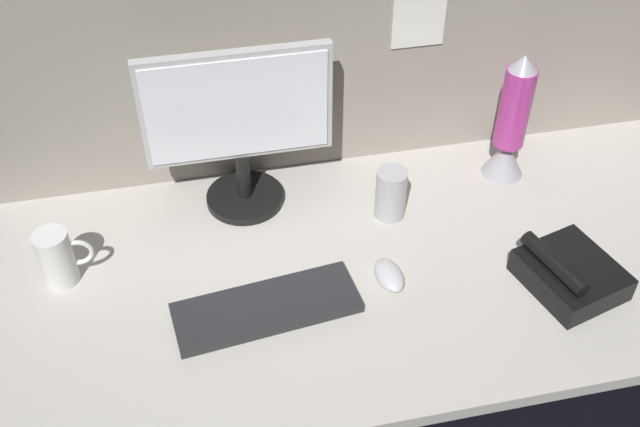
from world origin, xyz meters
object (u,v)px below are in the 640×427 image
mouse (389,275)px  mug_steel (391,193)px  lava_lamp (511,127)px  mug_ceramic_white (58,258)px  keyboard (266,308)px  monitor (239,124)px  desk_phone (569,274)px

mouse → mug_steel: bearing=67.9°
lava_lamp → mug_ceramic_white: bearing=-172.0°
mug_steel → lava_lamp: size_ratio=0.38×
mug_ceramic_white → lava_lamp: 104.54cm
keyboard → mouse: mouse is taller
monitor → lava_lamp: size_ratio=1.27×
keyboard → mug_steel: mug_steel is taller
keyboard → mug_steel: 39.78cm
lava_lamp → monitor: bearing=177.0°
mug_ceramic_white → mouse: bearing=-12.3°
mug_steel → mug_ceramic_white: 72.39cm
mouse → desk_phone: size_ratio=0.42×
mug_ceramic_white → keyboard: bearing=-23.4°
monitor → mug_steel: bearing=-21.1°
mug_steel → desk_phone: (30.05, -28.67, -2.97)cm
mouse → mug_steel: size_ratio=0.78×
keyboard → lava_lamp: lava_lamp is taller
keyboard → lava_lamp: bearing=20.1°
mouse → desk_phone: bearing=-19.5°
keyboard → mouse: bearing=-0.4°
monitor → desk_phone: 76.23cm
monitor → mug_steel: size_ratio=3.34×
lava_lamp → desk_phone: bearing=-91.6°
desk_phone → keyboard: bearing=174.7°
desk_phone → monitor: bearing=146.5°
monitor → keyboard: 40.68cm
mouse → mug_ceramic_white: 68.11cm
monitor → mug_ceramic_white: monitor is taller
monitor → mouse: 45.83cm
keyboard → mug_ceramic_white: 44.04cm
monitor → mouse: (25.84, -32.28, -19.76)cm
keyboard → mouse: 26.45cm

